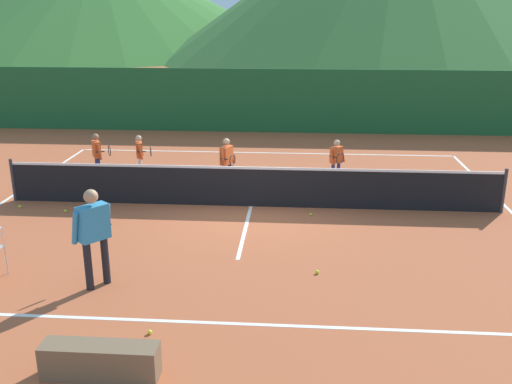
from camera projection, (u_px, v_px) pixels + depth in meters
name	position (u px, v px, depth m)	size (l,w,h in m)	color
ground_plane	(251.00, 206.00, 13.63)	(120.00, 120.00, 0.00)	#B25633
line_baseline_near	(222.00, 323.00, 8.57)	(12.10, 0.08, 0.01)	white
line_baseline_far	(264.00, 153.00, 18.65)	(12.10, 0.08, 0.01)	white
line_sideline_west	(6.00, 200.00, 14.06)	(0.08, 10.61, 0.01)	white
line_sideline_east	(512.00, 213.00, 13.20)	(0.08, 10.61, 0.01)	white
line_service_center	(251.00, 206.00, 13.63)	(0.08, 6.11, 0.01)	white
tennis_net	(251.00, 186.00, 13.48)	(11.68, 0.08, 1.05)	#333338
instructor	(94.00, 229.00, 9.43)	(0.61, 0.82, 1.72)	black
student_0	(97.00, 152.00, 15.51)	(0.62, 0.52, 1.28)	navy
student_1	(140.00, 152.00, 15.70)	(0.53, 0.51, 1.20)	silver
student_2	(227.00, 159.00, 14.70)	(0.42, 0.72, 1.34)	black
student_3	(336.00, 158.00, 15.13)	(0.45, 0.66, 1.21)	navy
tennis_ball_0	(311.00, 214.00, 12.99)	(0.07, 0.07, 0.07)	yellow
tennis_ball_1	(317.00, 272.00, 10.16)	(0.07, 0.07, 0.07)	yellow
tennis_ball_2	(150.00, 332.00, 8.28)	(0.07, 0.07, 0.07)	yellow
tennis_ball_4	(20.00, 207.00, 13.51)	(0.07, 0.07, 0.07)	yellow
tennis_ball_5	(65.00, 211.00, 13.21)	(0.07, 0.07, 0.07)	yellow
windscreen_fence	(270.00, 101.00, 21.40)	(26.61, 0.08, 2.37)	#1E5B2D
courtside_bench	(100.00, 361.00, 7.27)	(1.50, 0.36, 0.46)	brown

